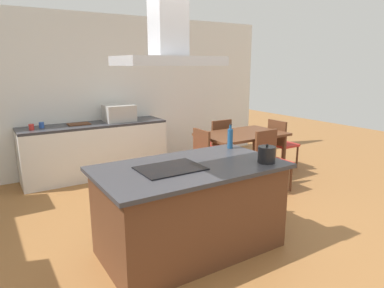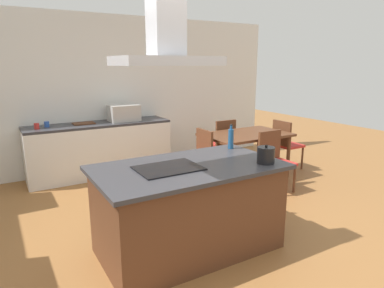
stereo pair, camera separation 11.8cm
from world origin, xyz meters
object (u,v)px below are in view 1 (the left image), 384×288
at_px(olive_oil_bottle, 230,138).
at_px(chair_facing_island, 270,156).
at_px(cooktop, 170,168).
at_px(chair_at_right_end, 280,141).
at_px(tea_kettle, 267,154).
at_px(range_hood, 168,36).
at_px(dining_table, 242,138).
at_px(coffee_mug_red, 31,127).
at_px(cutting_board, 79,124).
at_px(coffee_mug_blue, 41,125).
at_px(countertop_microwave, 119,113).
at_px(chair_at_left_end, 196,155).
at_px(chair_facing_back_wall, 218,140).

distance_m(olive_oil_bottle, chair_facing_island, 1.40).
xyz_separation_m(cooktop, chair_at_right_end, (3.10, 1.52, -0.40)).
height_order(tea_kettle, range_hood, range_hood).
height_order(dining_table, chair_at_right_end, chair_at_right_end).
distance_m(coffee_mug_red, cutting_board, 0.73).
relative_size(cutting_board, dining_table, 0.24).
height_order(coffee_mug_blue, chair_at_right_end, coffee_mug_blue).
height_order(countertop_microwave, chair_at_left_end, countertop_microwave).
xyz_separation_m(tea_kettle, coffee_mug_blue, (-1.59, 3.25, -0.04)).
xyz_separation_m(chair_at_left_end, range_hood, (-1.27, -1.52, 1.59)).
xyz_separation_m(coffee_mug_blue, chair_at_right_end, (3.76, -1.41, -0.44)).
xyz_separation_m(olive_oil_bottle, coffee_mug_red, (-1.81, 2.48, -0.08)).
bearing_deg(countertop_microwave, chair_at_left_end, -63.21).
bearing_deg(cutting_board, dining_table, -31.78).
height_order(coffee_mug_red, chair_at_left_end, coffee_mug_red).
xyz_separation_m(cooktop, range_hood, (0.00, 0.00, 1.20)).
relative_size(tea_kettle, range_hood, 0.25).
height_order(dining_table, chair_at_left_end, chair_at_left_end).
bearing_deg(chair_at_left_end, olive_oil_bottle, -103.55).
xyz_separation_m(coffee_mug_blue, range_hood, (0.67, -2.93, 1.16)).
bearing_deg(chair_at_left_end, cooktop, -129.90).
relative_size(olive_oil_bottle, chair_facing_island, 0.32).
height_order(tea_kettle, chair_facing_island, tea_kettle).
bearing_deg(chair_at_left_end, dining_table, 0.00).
bearing_deg(countertop_microwave, chair_facing_island, -51.68).
relative_size(coffee_mug_red, range_hood, 0.10).
height_order(cooktop, tea_kettle, tea_kettle).
distance_m(tea_kettle, chair_at_left_end, 1.93).
bearing_deg(cutting_board, coffee_mug_blue, -179.82).
xyz_separation_m(cooktop, chair_facing_island, (2.18, 0.85, -0.40)).
distance_m(cooktop, chair_facing_back_wall, 3.11).
xyz_separation_m(cooktop, olive_oil_bottle, (0.98, 0.34, 0.12)).
height_order(countertop_microwave, coffee_mug_red, countertop_microwave).
bearing_deg(cooktop, chair_facing_island, 21.30).
height_order(olive_oil_bottle, chair_facing_island, olive_oil_bottle).
height_order(olive_oil_bottle, countertop_microwave, olive_oil_bottle).
relative_size(tea_kettle, chair_facing_back_wall, 0.26).
distance_m(countertop_microwave, cutting_board, 0.69).
bearing_deg(olive_oil_bottle, chair_facing_island, 23.13).
xyz_separation_m(coffee_mug_red, chair_at_left_end, (2.09, -1.30, -0.44)).
height_order(cutting_board, chair_at_right_end, cutting_board).
height_order(chair_facing_back_wall, chair_at_right_end, same).
relative_size(coffee_mug_blue, dining_table, 0.06).
height_order(cooktop, chair_at_right_end, cooktop).
bearing_deg(coffee_mug_blue, olive_oil_bottle, -57.50).
xyz_separation_m(chair_facing_back_wall, chair_at_right_end, (0.92, -0.67, 0.00)).
height_order(chair_at_right_end, chair_at_left_end, same).
height_order(chair_facing_back_wall, chair_facing_island, same).
xyz_separation_m(coffee_mug_red, dining_table, (3.01, -1.30, -0.28)).
height_order(cutting_board, dining_table, cutting_board).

